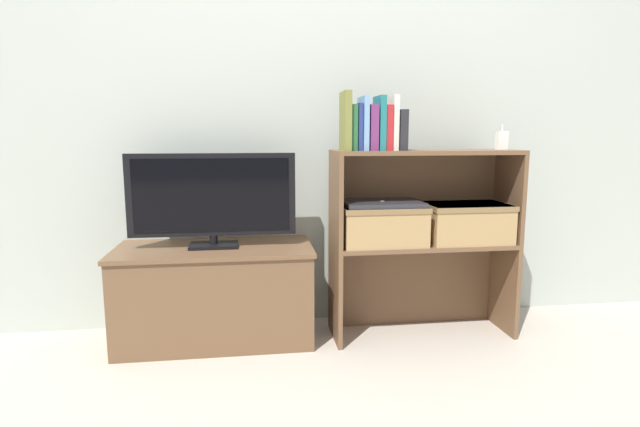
# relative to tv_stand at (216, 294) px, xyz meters

# --- Properties ---
(ground_plane) EXTENTS (16.00, 16.00, 0.00)m
(ground_plane) POSITION_rel_tv_stand_xyz_m (0.49, -0.20, -0.23)
(ground_plane) COLOR #BCB2A3
(wall_back) EXTENTS (10.00, 0.05, 2.40)m
(wall_back) POSITION_rel_tv_stand_xyz_m (0.49, 0.24, 0.97)
(wall_back) COLOR #B2BCB2
(wall_back) RESTS_ON ground_plane
(tv_stand) EXTENTS (0.90, 0.43, 0.45)m
(tv_stand) POSITION_rel_tv_stand_xyz_m (0.00, 0.00, 0.00)
(tv_stand) COLOR brown
(tv_stand) RESTS_ON ground_plane
(tv) EXTENTS (0.76, 0.14, 0.43)m
(tv) POSITION_rel_tv_stand_xyz_m (0.00, -0.00, 0.46)
(tv) COLOR black
(tv) RESTS_ON tv_stand
(bookshelf_lower_tier) EXTENTS (0.87, 0.30, 0.46)m
(bookshelf_lower_tier) POSITION_rel_tv_stand_xyz_m (0.98, 0.00, 0.06)
(bookshelf_lower_tier) COLOR brown
(bookshelf_lower_tier) RESTS_ON ground_plane
(bookshelf_upper_tier) EXTENTS (0.87, 0.30, 0.44)m
(bookshelf_upper_tier) POSITION_rel_tv_stand_xyz_m (0.98, 0.00, 0.51)
(bookshelf_upper_tier) COLOR brown
(bookshelf_upper_tier) RESTS_ON bookshelf_lower_tier
(book_olive) EXTENTS (0.03, 0.16, 0.26)m
(book_olive) POSITION_rel_tv_stand_xyz_m (0.60, -0.10, 0.80)
(book_olive) COLOR olive
(book_olive) RESTS_ON bookshelf_upper_tier
(book_forest) EXTENTS (0.03, 0.13, 0.20)m
(book_forest) POSITION_rel_tv_stand_xyz_m (0.63, -0.10, 0.77)
(book_forest) COLOR #286638
(book_forest) RESTS_ON bookshelf_upper_tier
(book_navy) EXTENTS (0.02, 0.14, 0.20)m
(book_navy) POSITION_rel_tv_stand_xyz_m (0.65, -0.10, 0.77)
(book_navy) COLOR navy
(book_navy) RESTS_ON bookshelf_upper_tier
(book_skyblue) EXTENTS (0.02, 0.15, 0.24)m
(book_skyblue) POSITION_rel_tv_stand_xyz_m (0.68, -0.10, 0.79)
(book_skyblue) COLOR #709ECC
(book_skyblue) RESTS_ON bookshelf_upper_tier
(book_plum) EXTENTS (0.04, 0.15, 0.20)m
(book_plum) POSITION_rel_tv_stand_xyz_m (0.71, -0.10, 0.77)
(book_plum) COLOR #6B2D66
(book_plum) RESTS_ON bookshelf_upper_tier
(book_teal) EXTENTS (0.03, 0.15, 0.24)m
(book_teal) POSITION_rel_tv_stand_xyz_m (0.75, -0.10, 0.79)
(book_teal) COLOR #1E7075
(book_teal) RESTS_ON bookshelf_upper_tier
(book_crimson) EXTENTS (0.03, 0.14, 0.20)m
(book_crimson) POSITION_rel_tv_stand_xyz_m (0.78, -0.10, 0.77)
(book_crimson) COLOR #B22328
(book_crimson) RESTS_ON bookshelf_upper_tier
(book_ivory) EXTENTS (0.02, 0.13, 0.24)m
(book_ivory) POSITION_rel_tv_stand_xyz_m (0.81, -0.10, 0.79)
(book_ivory) COLOR silver
(book_ivory) RESTS_ON bookshelf_upper_tier
(book_charcoal) EXTENTS (0.03, 0.15, 0.18)m
(book_charcoal) POSITION_rel_tv_stand_xyz_m (0.84, -0.10, 0.76)
(book_charcoal) COLOR #232328
(book_charcoal) RESTS_ON bookshelf_upper_tier
(baby_monitor) EXTENTS (0.05, 0.03, 0.12)m
(baby_monitor) POSITION_rel_tv_stand_xyz_m (1.36, -0.06, 0.71)
(baby_monitor) COLOR white
(baby_monitor) RESTS_ON bookshelf_upper_tier
(storage_basket_left) EXTENTS (0.39, 0.26, 0.18)m
(storage_basket_left) POSITION_rel_tv_stand_xyz_m (0.78, -0.07, 0.33)
(storage_basket_left) COLOR tan
(storage_basket_left) RESTS_ON bookshelf_lower_tier
(storage_basket_right) EXTENTS (0.39, 0.26, 0.18)m
(storage_basket_right) POSITION_rel_tv_stand_xyz_m (1.19, -0.07, 0.33)
(storage_basket_right) COLOR tan
(storage_basket_right) RESTS_ON bookshelf_lower_tier
(laptop) EXTENTS (0.36, 0.25, 0.02)m
(laptop) POSITION_rel_tv_stand_xyz_m (0.78, -0.07, 0.42)
(laptop) COLOR #2D2D33
(laptop) RESTS_ON storage_basket_left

